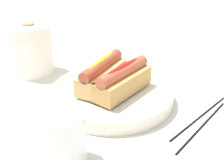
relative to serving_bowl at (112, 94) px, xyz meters
name	(u,v)px	position (x,y,z in m)	size (l,w,h in m)	color
ground_plane	(107,102)	(-0.01, 0.01, -0.02)	(2.40, 2.40, 0.00)	silver
serving_bowl	(112,94)	(0.00, 0.00, 0.00)	(0.27, 0.27, 0.03)	silver
hotdog_front	(123,80)	(0.00, -0.03, 0.04)	(0.16, 0.08, 0.06)	tan
hotdog_back	(102,74)	(0.00, 0.03, 0.04)	(0.15, 0.05, 0.06)	#DBB270
water_glass	(66,141)	(-0.21, -0.02, 0.02)	(0.07, 0.07, 0.09)	white
paper_towel_roll	(31,49)	(0.04, 0.26, 0.05)	(0.11, 0.11, 0.13)	white
chopstick_near	(200,117)	(0.02, -0.19, -0.02)	(0.01, 0.01, 0.22)	black
chopstick_far	(202,126)	(-0.01, -0.20, -0.02)	(0.01, 0.01, 0.22)	black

